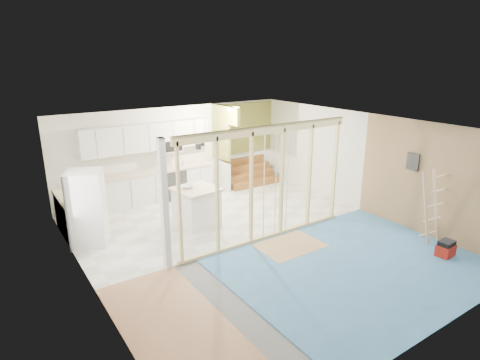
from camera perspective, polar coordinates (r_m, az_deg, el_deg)
room at (r=8.57m, az=2.26°, el=-0.95°), size 7.01×8.01×2.61m
floor_overlays at (r=9.14m, az=2.31°, el=-8.47°), size 7.00×8.00×0.03m
stud_frame at (r=8.37m, az=1.08°, el=0.59°), size 4.66×0.14×2.60m
base_cabinets at (r=11.00m, az=-15.16°, el=-1.96°), size 4.45×2.24×0.93m
upper_cabinets at (r=11.32m, az=-12.79°, el=5.86°), size 3.60×0.41×0.85m
green_partition at (r=12.68m, az=-0.05°, el=3.44°), size 2.25×1.51×2.60m
pot_rack at (r=9.78m, az=-5.74°, el=5.51°), size 0.52×0.52×0.72m
sheathing_panel at (r=9.84m, az=26.17°, el=-0.33°), size 0.02×4.00×2.60m
electrical_panel at (r=10.01m, az=23.36°, el=2.39°), size 0.04×0.30×0.40m
ceiling_light at (r=11.49m, az=-0.90°, el=10.09°), size 0.32×0.32×0.08m
fridge at (r=9.24m, az=-20.86°, el=-3.80°), size 0.97×0.93×1.67m
island at (r=9.77m, az=-6.18°, el=-3.84°), size 1.08×1.08×0.95m
bowl at (r=9.65m, az=-7.42°, el=-0.94°), size 0.31×0.31×0.07m
soap_bottle_a at (r=10.88m, az=-20.36°, el=0.63°), size 0.13×0.13×0.26m
soap_bottle_b at (r=11.73m, az=-7.95°, el=2.51°), size 0.09×0.09×0.18m
toolbox at (r=9.39m, az=27.22°, el=-8.72°), size 0.38×0.30×0.35m
ladder at (r=9.60m, az=25.67°, el=-3.46°), size 0.88×0.20×1.68m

